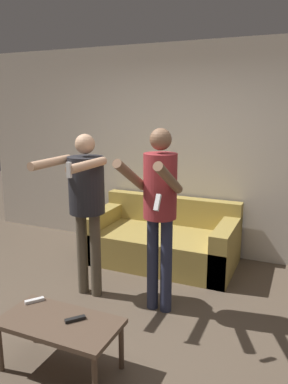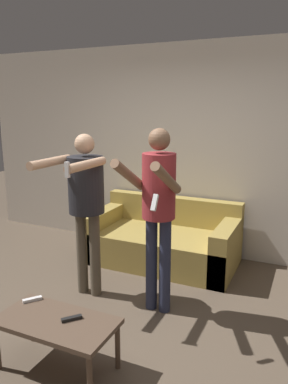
# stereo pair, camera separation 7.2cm
# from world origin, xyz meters

# --- Properties ---
(ground_plane) EXTENTS (14.00, 14.00, 0.00)m
(ground_plane) POSITION_xyz_m (0.00, 0.00, 0.00)
(ground_plane) COLOR brown
(wall_back) EXTENTS (6.40, 0.06, 2.70)m
(wall_back) POSITION_xyz_m (0.00, 2.20, 1.35)
(wall_back) COLOR beige
(wall_back) RESTS_ON ground_plane
(couch) EXTENTS (1.82, 0.96, 0.76)m
(couch) POSITION_xyz_m (-0.15, 1.69, 0.26)
(couch) COLOR #AD9347
(couch) RESTS_ON ground_plane
(person_standing_left) EXTENTS (0.47, 0.75, 1.67)m
(person_standing_left) POSITION_xyz_m (-0.54, 0.57, 1.07)
(person_standing_left) COLOR brown
(person_standing_left) RESTS_ON ground_plane
(person_standing_right) EXTENTS (0.43, 0.70, 1.74)m
(person_standing_right) POSITION_xyz_m (0.24, 0.57, 1.08)
(person_standing_right) COLOR #282D47
(person_standing_right) RESTS_ON ground_plane
(coffee_table) EXTENTS (0.89, 0.46, 0.40)m
(coffee_table) POSITION_xyz_m (-0.12, -0.49, 0.36)
(coffee_table) COLOR brown
(coffee_table) RESTS_ON ground_plane
(remote_near) EXTENTS (0.13, 0.14, 0.02)m
(remote_near) POSITION_xyz_m (-0.02, -0.45, 0.42)
(remote_near) COLOR black
(remote_near) RESTS_ON coffee_table
(remote_far) EXTENTS (0.12, 0.14, 0.02)m
(remote_far) POSITION_xyz_m (-0.46, -0.35, 0.42)
(remote_far) COLOR white
(remote_far) RESTS_ON coffee_table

